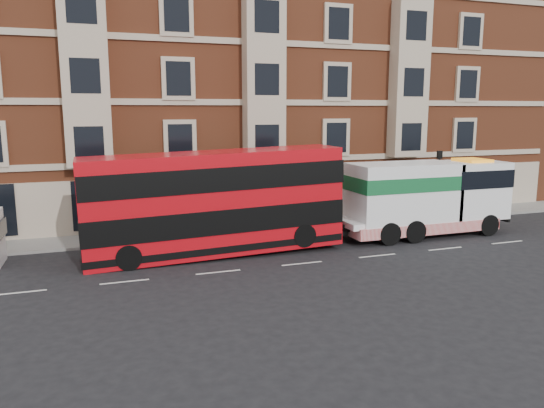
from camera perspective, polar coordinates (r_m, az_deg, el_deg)
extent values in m
plane|color=black|center=(24.87, 3.24, -6.41)|extent=(120.00, 120.00, 0.00)
cube|color=slate|center=(31.68, -1.99, -2.64)|extent=(90.00, 3.00, 0.15)
cube|color=brown|center=(38.29, -4.80, 12.98)|extent=(45.00, 12.00, 18.00)
cylinder|color=black|center=(28.79, -12.69, 0.03)|extent=(0.14, 0.14, 4.00)
cube|color=black|center=(28.51, -12.85, 4.19)|extent=(0.35, 0.15, 0.50)
cylinder|color=black|center=(35.63, 17.40, 1.72)|extent=(0.14, 0.14, 4.00)
cube|color=black|center=(35.40, 17.58, 5.08)|extent=(0.35, 0.15, 0.50)
cube|color=red|center=(25.94, -6.24, 0.18)|extent=(12.48, 2.79, 4.90)
cube|color=black|center=(26.07, -6.21, -1.39)|extent=(12.52, 2.85, 1.17)
cube|color=black|center=(25.75, -6.29, 2.99)|extent=(12.52, 2.85, 1.11)
cylinder|color=black|center=(24.55, -15.16, -5.57)|extent=(1.16, 0.36, 1.16)
cylinder|color=black|center=(26.99, -15.58, -4.18)|extent=(1.16, 0.36, 1.16)
cylinder|color=black|center=(26.40, 3.47, -3.39)|extent=(1.16, 0.36, 1.16)
cylinder|color=black|center=(28.67, 1.51, -2.28)|extent=(1.16, 0.36, 1.16)
cube|color=white|center=(31.18, 15.82, -1.38)|extent=(10.03, 2.56, 0.33)
cube|color=white|center=(32.90, 20.55, 1.50)|extent=(3.57, 2.79, 3.23)
cube|color=white|center=(30.18, 13.88, 1.23)|extent=(6.02, 2.79, 3.23)
cube|color=#156232|center=(30.10, 13.92, 2.28)|extent=(6.07, 2.83, 0.78)
cube|color=red|center=(31.13, 15.45, -2.12)|extent=(8.91, 2.85, 0.61)
cylinder|color=black|center=(32.50, 22.21, -2.10)|extent=(1.23, 0.39, 1.23)
cylinder|color=black|center=(34.37, 19.45, -1.29)|extent=(1.23, 0.39, 1.23)
cylinder|color=black|center=(29.51, 15.05, -2.87)|extent=(1.23, 0.45, 1.23)
cylinder|color=black|center=(31.56, 12.48, -1.93)|extent=(1.23, 0.45, 1.23)
cylinder|color=black|center=(28.67, 12.48, -3.14)|extent=(1.23, 0.45, 1.23)
cylinder|color=black|center=(30.78, 10.01, -2.15)|extent=(1.23, 0.45, 1.23)
imported|color=black|center=(30.39, -18.81, -1.80)|extent=(0.81, 0.75, 1.86)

